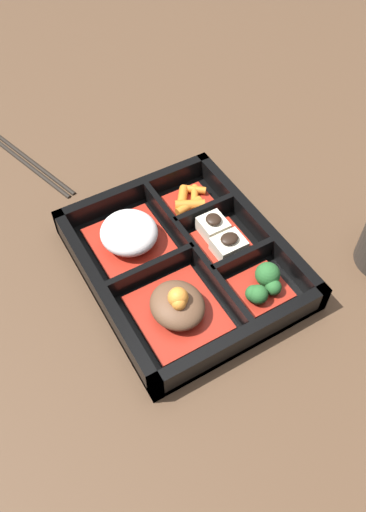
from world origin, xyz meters
name	(u,v)px	position (x,y,z in m)	size (l,w,h in m)	color
ground_plane	(183,268)	(0.00, 0.00, 0.00)	(3.00, 3.00, 0.00)	#4C3523
bento_base	(183,266)	(0.00, 0.00, 0.01)	(0.28, 0.24, 0.01)	black
bento_rim	(186,257)	(0.00, 0.00, 0.02)	(0.28, 0.24, 0.04)	black
bowl_stew	(178,306)	(-0.06, 0.04, 0.03)	(0.11, 0.10, 0.05)	maroon
bowl_rice	(129,235)	(0.06, 0.04, 0.03)	(0.11, 0.10, 0.04)	maroon
bowl_greens	(263,285)	(-0.09, -0.06, 0.02)	(0.06, 0.07, 0.04)	maroon
bowl_tofu	(221,238)	(0.00, -0.06, 0.02)	(0.07, 0.07, 0.03)	maroon
bowl_carrots	(189,201)	(0.08, -0.06, 0.02)	(0.06, 0.07, 0.02)	maroon
chopsticks	(27,160)	(0.30, 0.11, 0.00)	(0.21, 0.08, 0.01)	black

